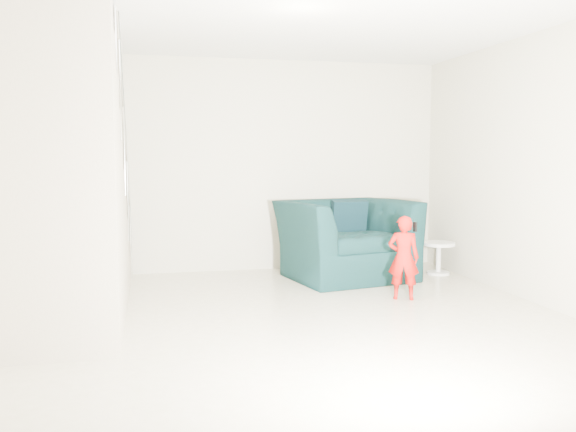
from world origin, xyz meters
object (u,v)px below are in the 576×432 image
at_px(side_table, 439,253).
at_px(armchair, 346,239).
at_px(staircase, 63,218).
at_px(toddler, 404,258).

bearing_deg(side_table, armchair, 177.77).
height_order(armchair, staircase, staircase).
relative_size(armchair, staircase, 0.40).
distance_m(toddler, side_table, 1.52).
bearing_deg(toddler, staircase, 27.12).
height_order(armchair, toddler, armchair).
bearing_deg(toddler, armchair, -56.39).
distance_m(armchair, side_table, 1.21).
bearing_deg(staircase, armchair, 24.97).
bearing_deg(armchair, toddler, -90.93).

